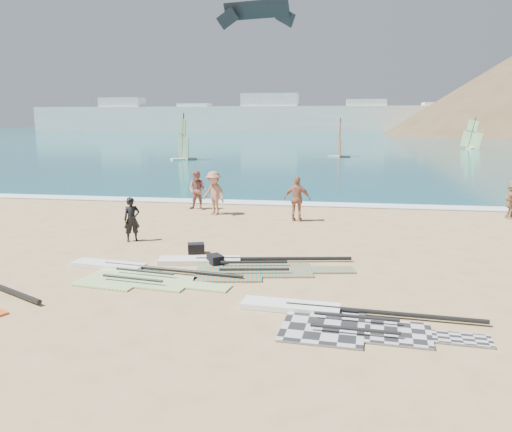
# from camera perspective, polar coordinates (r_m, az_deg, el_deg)

# --- Properties ---
(ground) EXTENTS (300.00, 300.00, 0.00)m
(ground) POSITION_cam_1_polar(r_m,az_deg,el_deg) (12.48, 1.26, -8.13)
(ground) COLOR tan
(ground) RESTS_ON ground
(sea) EXTENTS (300.00, 240.00, 0.06)m
(sea) POSITION_cam_1_polar(r_m,az_deg,el_deg) (143.75, 8.67, 9.28)
(sea) COLOR navy
(sea) RESTS_ON ground
(surf_line) EXTENTS (300.00, 1.20, 0.04)m
(surf_line) POSITION_cam_1_polar(r_m,az_deg,el_deg) (24.38, 5.27, 1.31)
(surf_line) COLOR white
(surf_line) RESTS_ON ground
(far_town) EXTENTS (160.00, 8.00, 12.00)m
(far_town) POSITION_cam_1_polar(r_m,az_deg,el_deg) (162.61, 3.14, 11.16)
(far_town) COLOR white
(far_town) RESTS_ON ground
(rig_grey) EXTENTS (5.13, 2.20, 0.20)m
(rig_grey) POSITION_cam_1_polar(r_m,az_deg,el_deg) (10.63, 9.03, -11.50)
(rig_grey) COLOR #242426
(rig_grey) RESTS_ON ground
(rig_green) EXTENTS (5.04, 2.31, 0.20)m
(rig_green) POSITION_cam_1_polar(r_m,az_deg,el_deg) (13.81, -14.00, -6.35)
(rig_green) COLOR #7CCC25
(rig_green) RESTS_ON ground
(rig_orange) EXTENTS (5.68, 2.66, 0.20)m
(rig_orange) POSITION_cam_1_polar(r_m,az_deg,el_deg) (14.12, -2.11, -5.64)
(rig_orange) COLOR orange
(rig_orange) RESTS_ON ground
(gear_bag_near) EXTENTS (0.59, 0.51, 0.32)m
(gear_bag_near) POSITION_cam_1_polar(r_m,az_deg,el_deg) (15.57, -6.86, -3.70)
(gear_bag_near) COLOR black
(gear_bag_near) RESTS_ON ground
(gear_bag_far) EXTENTS (0.57, 0.60, 0.30)m
(gear_bag_far) POSITION_cam_1_polar(r_m,az_deg,el_deg) (14.30, -4.68, -5.04)
(gear_bag_far) COLOR black
(gear_bag_far) RESTS_ON ground
(person_wetsuit) EXTENTS (0.66, 0.61, 1.51)m
(person_wetsuit) POSITION_cam_1_polar(r_m,az_deg,el_deg) (17.39, -14.01, -0.38)
(person_wetsuit) COLOR black
(person_wetsuit) RESTS_ON ground
(beachgoer_left) EXTENTS (0.94, 0.77, 1.78)m
(beachgoer_left) POSITION_cam_1_polar(r_m,az_deg,el_deg) (23.00, -6.71, 2.95)
(beachgoer_left) COLOR #9F6056
(beachgoer_left) RESTS_ON ground
(beachgoer_mid) EXTENTS (1.41, 1.25, 1.90)m
(beachgoer_mid) POSITION_cam_1_polar(r_m,az_deg,el_deg) (21.65, -4.85, 2.63)
(beachgoer_mid) COLOR #A56C58
(beachgoer_mid) RESTS_ON ground
(beachgoer_back) EXTENTS (1.11, 0.55, 1.83)m
(beachgoer_back) POSITION_cam_1_polar(r_m,az_deg,el_deg) (20.27, 4.74, 1.97)
(beachgoer_back) COLOR #A76A50
(beachgoer_back) RESTS_ON ground
(windsurfer_left) EXTENTS (2.50, 2.53, 4.74)m
(windsurfer_left) POSITION_cam_1_polar(r_m,az_deg,el_deg) (51.46, -8.31, 7.87)
(windsurfer_left) COLOR white
(windsurfer_left) RESTS_ON ground
(windsurfer_centre) EXTENTS (2.38, 2.85, 4.26)m
(windsurfer_centre) POSITION_cam_1_polar(r_m,az_deg,el_deg) (55.30, 9.53, 7.94)
(windsurfer_centre) COLOR white
(windsurfer_centre) RESTS_ON ground
(windsurfer_right) EXTENTS (2.60, 2.46, 4.45)m
(windsurfer_right) POSITION_cam_1_polar(r_m,az_deg,el_deg) (75.94, 23.41, 8.03)
(windsurfer_right) COLOR white
(windsurfer_right) RESTS_ON ground
(kitesurf_kite) EXTENTS (7.35, 2.15, 2.43)m
(kitesurf_kite) POSITION_cam_1_polar(r_m,az_deg,el_deg) (49.26, 0.02, 22.28)
(kitesurf_kite) COLOR black
(kitesurf_kite) RESTS_ON ground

